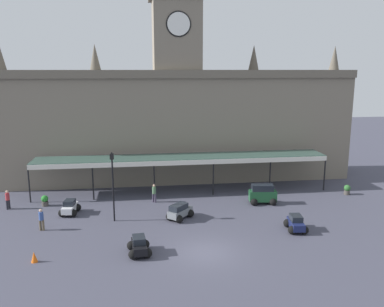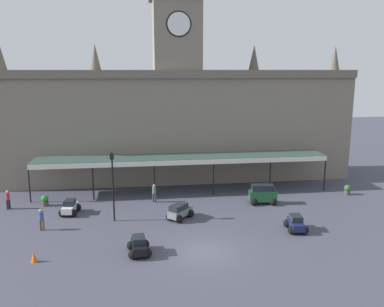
{
  "view_description": "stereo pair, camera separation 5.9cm",
  "coord_description": "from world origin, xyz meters",
  "px_view_note": "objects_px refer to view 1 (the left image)",
  "views": [
    {
      "loc": [
        -4.16,
        -24.02,
        11.78
      ],
      "look_at": [
        0.0,
        6.56,
        5.28
      ],
      "focal_mm": 37.41,
      "sensor_mm": 36.0,
      "label": 1
    },
    {
      "loc": [
        -4.1,
        -24.03,
        11.78
      ],
      "look_at": [
        0.0,
        6.56,
        5.28
      ],
      "focal_mm": 37.41,
      "sensor_mm": 36.0,
      "label": 2
    }
  ],
  "objects_px": {
    "planter_by_canopy": "(347,190)",
    "car_navy_sedan": "(296,224)",
    "car_white_sedan": "(70,208)",
    "pedestrian_crossing_forecourt": "(8,199)",
    "car_green_van": "(263,195)",
    "victorian_lamppost": "(113,179)",
    "pedestrian_beside_cars": "(41,219)",
    "planter_near_kerb": "(45,201)",
    "car_black_sedan": "(139,247)",
    "pedestrian_near_entrance": "(154,193)",
    "car_grey_estate": "(180,212)",
    "traffic_cone": "(34,257)"
  },
  "relations": [
    {
      "from": "car_grey_estate",
      "to": "pedestrian_near_entrance",
      "type": "height_order",
      "value": "pedestrian_near_entrance"
    },
    {
      "from": "pedestrian_crossing_forecourt",
      "to": "planter_near_kerb",
      "type": "bearing_deg",
      "value": 8.77
    },
    {
      "from": "pedestrian_near_entrance",
      "to": "planter_by_canopy",
      "type": "relative_size",
      "value": 1.74
    },
    {
      "from": "pedestrian_near_entrance",
      "to": "victorian_lamppost",
      "type": "distance_m",
      "value": 5.89
    },
    {
      "from": "pedestrian_beside_cars",
      "to": "pedestrian_near_entrance",
      "type": "bearing_deg",
      "value": 32.01
    },
    {
      "from": "victorian_lamppost",
      "to": "planter_near_kerb",
      "type": "xyz_separation_m",
      "value": [
        -6.25,
        4.45,
        -2.94
      ]
    },
    {
      "from": "pedestrian_beside_cars",
      "to": "planter_near_kerb",
      "type": "bearing_deg",
      "value": 99.95
    },
    {
      "from": "pedestrian_beside_cars",
      "to": "victorian_lamppost",
      "type": "relative_size",
      "value": 0.3
    },
    {
      "from": "car_black_sedan",
      "to": "planter_near_kerb",
      "type": "relative_size",
      "value": 2.21
    },
    {
      "from": "car_grey_estate",
      "to": "pedestrian_crossing_forecourt",
      "type": "xyz_separation_m",
      "value": [
        -14.39,
        4.27,
        0.34
      ]
    },
    {
      "from": "car_navy_sedan",
      "to": "car_black_sedan",
      "type": "xyz_separation_m",
      "value": [
        -11.59,
        -2.31,
        0.0
      ]
    },
    {
      "from": "car_white_sedan",
      "to": "planter_near_kerb",
      "type": "bearing_deg",
      "value": 136.59
    },
    {
      "from": "car_grey_estate",
      "to": "traffic_cone",
      "type": "distance_m",
      "value": 11.53
    },
    {
      "from": "pedestrian_crossing_forecourt",
      "to": "car_navy_sedan",
      "type": "bearing_deg",
      "value": -18.97
    },
    {
      "from": "planter_by_canopy",
      "to": "pedestrian_near_entrance",
      "type": "bearing_deg",
      "value": 179.28
    },
    {
      "from": "pedestrian_near_entrance",
      "to": "traffic_cone",
      "type": "height_order",
      "value": "pedestrian_near_entrance"
    },
    {
      "from": "car_green_van",
      "to": "car_black_sedan",
      "type": "relative_size",
      "value": 1.17
    },
    {
      "from": "car_black_sedan",
      "to": "planter_near_kerb",
      "type": "xyz_separation_m",
      "value": [
        -8.17,
        10.57,
        -0.01
      ]
    },
    {
      "from": "car_navy_sedan",
      "to": "car_white_sedan",
      "type": "bearing_deg",
      "value": 161.16
    },
    {
      "from": "car_navy_sedan",
      "to": "planter_by_canopy",
      "type": "height_order",
      "value": "car_navy_sedan"
    },
    {
      "from": "pedestrian_near_entrance",
      "to": "victorian_lamppost",
      "type": "xyz_separation_m",
      "value": [
        -3.34,
        -4.16,
        2.52
      ]
    },
    {
      "from": "car_grey_estate",
      "to": "pedestrian_crossing_forecourt",
      "type": "relative_size",
      "value": 1.43
    },
    {
      "from": "traffic_cone",
      "to": "planter_by_canopy",
      "type": "xyz_separation_m",
      "value": [
        26.37,
        10.31,
        0.15
      ]
    },
    {
      "from": "car_navy_sedan",
      "to": "pedestrian_crossing_forecourt",
      "type": "height_order",
      "value": "pedestrian_crossing_forecourt"
    },
    {
      "from": "pedestrian_beside_cars",
      "to": "car_white_sedan",
      "type": "bearing_deg",
      "value": 65.4
    },
    {
      "from": "car_navy_sedan",
      "to": "car_black_sedan",
      "type": "relative_size",
      "value": 1.01
    },
    {
      "from": "pedestrian_crossing_forecourt",
      "to": "pedestrian_near_entrance",
      "type": "bearing_deg",
      "value": 0.72
    },
    {
      "from": "car_navy_sedan",
      "to": "pedestrian_beside_cars",
      "type": "height_order",
      "value": "pedestrian_beside_cars"
    },
    {
      "from": "car_grey_estate",
      "to": "pedestrian_crossing_forecourt",
      "type": "bearing_deg",
      "value": 163.48
    },
    {
      "from": "pedestrian_near_entrance",
      "to": "traffic_cone",
      "type": "relative_size",
      "value": 2.44
    },
    {
      "from": "victorian_lamppost",
      "to": "planter_by_canopy",
      "type": "relative_size",
      "value": 5.83
    },
    {
      "from": "car_black_sedan",
      "to": "pedestrian_crossing_forecourt",
      "type": "bearing_deg",
      "value": 137.68
    },
    {
      "from": "planter_near_kerb",
      "to": "pedestrian_near_entrance",
      "type": "bearing_deg",
      "value": -1.77
    },
    {
      "from": "car_white_sedan",
      "to": "pedestrian_crossing_forecourt",
      "type": "relative_size",
      "value": 1.28
    },
    {
      "from": "car_green_van",
      "to": "victorian_lamppost",
      "type": "relative_size",
      "value": 0.45
    },
    {
      "from": "car_green_van",
      "to": "car_grey_estate",
      "type": "relative_size",
      "value": 1.04
    },
    {
      "from": "planter_near_kerb",
      "to": "planter_by_canopy",
      "type": "bearing_deg",
      "value": -1.08
    },
    {
      "from": "car_green_van",
      "to": "pedestrian_near_entrance",
      "type": "height_order",
      "value": "car_green_van"
    },
    {
      "from": "car_white_sedan",
      "to": "car_black_sedan",
      "type": "xyz_separation_m",
      "value": [
        5.67,
        -8.2,
        0.0
      ]
    },
    {
      "from": "car_navy_sedan",
      "to": "pedestrian_beside_cars",
      "type": "relative_size",
      "value": 1.28
    },
    {
      "from": "car_grey_estate",
      "to": "planter_near_kerb",
      "type": "distance_m",
      "value": 12.38
    },
    {
      "from": "planter_by_canopy",
      "to": "car_navy_sedan",
      "type": "bearing_deg",
      "value": -136.96
    },
    {
      "from": "car_white_sedan",
      "to": "victorian_lamppost",
      "type": "relative_size",
      "value": 0.38
    },
    {
      "from": "car_green_van",
      "to": "victorian_lamppost",
      "type": "distance_m",
      "value": 13.39
    },
    {
      "from": "pedestrian_near_entrance",
      "to": "car_navy_sedan",
      "type": "bearing_deg",
      "value": -38.04
    },
    {
      "from": "car_grey_estate",
      "to": "pedestrian_crossing_forecourt",
      "type": "distance_m",
      "value": 15.01
    },
    {
      "from": "car_white_sedan",
      "to": "car_black_sedan",
      "type": "bearing_deg",
      "value": -55.36
    },
    {
      "from": "car_green_van",
      "to": "victorian_lamppost",
      "type": "height_order",
      "value": "victorian_lamppost"
    },
    {
      "from": "pedestrian_crossing_forecourt",
      "to": "pedestrian_beside_cars",
      "type": "bearing_deg",
      "value": -52.97
    },
    {
      "from": "car_white_sedan",
      "to": "pedestrian_crossing_forecourt",
      "type": "height_order",
      "value": "pedestrian_crossing_forecourt"
    }
  ]
}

